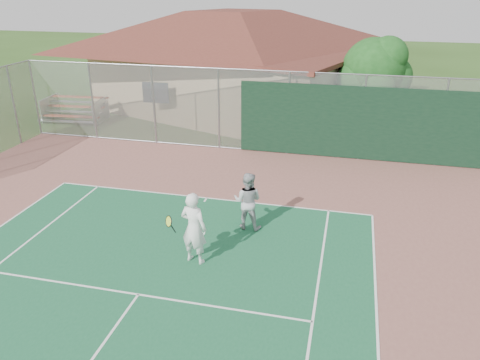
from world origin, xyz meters
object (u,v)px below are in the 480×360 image
object	(u,v)px
bleachers	(75,109)
player_grey_back	(248,201)
player_white_front	(194,229)
clubhouse	(234,51)
tree	(375,72)

from	to	relation	value
bleachers	player_grey_back	distance (m)	14.72
player_white_front	player_grey_back	xyz separation A→B (m)	(0.95, 2.12, -0.12)
player_grey_back	clubhouse	bearing A→B (deg)	-71.68
clubhouse	player_white_front	size ratio (longest dim) A/B	8.70
bleachers	player_white_front	world-z (taller)	player_white_front
tree	clubhouse	bearing A→B (deg)	154.57
player_white_front	bleachers	bearing A→B (deg)	-35.14
bleachers	player_white_front	distance (m)	15.49
bleachers	player_grey_back	world-z (taller)	player_grey_back
bleachers	tree	distance (m)	15.28
bleachers	player_white_front	size ratio (longest dim) A/B	1.62
bleachers	tree	world-z (taller)	tree
clubhouse	player_grey_back	world-z (taller)	clubhouse
clubhouse	tree	bearing A→B (deg)	-5.90
clubhouse	player_white_front	world-z (taller)	clubhouse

